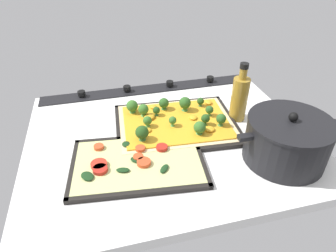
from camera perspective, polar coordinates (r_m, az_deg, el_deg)
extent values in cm
cube|color=white|center=(92.33, 0.09, -2.51)|extent=(85.29, 69.64, 3.00)
cube|color=black|center=(117.37, -3.72, 7.19)|extent=(81.88, 7.00, 0.80)
cylinder|color=black|center=(123.40, 8.14, 9.01)|extent=(2.80, 2.80, 1.80)
cylinder|color=black|center=(118.41, 0.35, 8.23)|extent=(2.80, 2.80, 1.80)
cylinder|color=black|center=(115.75, -7.92, 7.24)|extent=(2.80, 2.80, 1.80)
cylinder|color=black|center=(115.58, -16.35, 6.07)|extent=(2.80, 2.80, 1.80)
cube|color=black|center=(95.34, 1.55, 0.11)|extent=(40.09, 31.57, 0.50)
cube|color=black|center=(106.65, 0.07, 4.43)|extent=(38.12, 3.90, 1.30)
cube|color=black|center=(84.27, 3.43, -4.91)|extent=(38.12, 3.90, 1.30)
cube|color=black|center=(99.97, 11.99, 1.35)|extent=(3.25, 28.96, 1.30)
cube|color=black|center=(93.70, -9.58, -0.81)|extent=(3.25, 28.96, 1.30)
cube|color=beige|center=(94.91, 1.56, 0.48)|extent=(37.52, 29.01, 1.00)
cube|color=gold|center=(94.53, 1.57, 0.83)|extent=(34.48, 26.16, 0.40)
cone|color=#5B9F46|center=(97.14, -4.72, 2.30)|extent=(1.89, 1.89, 1.20)
sphere|color=#386B28|center=(96.15, -4.78, 3.25)|extent=(3.43, 3.43, 3.43)
cone|color=#4D8B3F|center=(93.58, 10.11, 0.48)|extent=(1.72, 1.72, 1.28)
sphere|color=#2D5B23|center=(92.60, 10.22, 1.41)|extent=(3.12, 3.12, 3.12)
cone|color=#4D8B3F|center=(97.84, 7.94, 2.33)|extent=(1.46, 1.46, 1.24)
sphere|color=#2D5B23|center=(97.01, 8.01, 3.14)|extent=(2.65, 2.65, 2.65)
cone|color=#427635|center=(92.87, 7.23, 0.50)|extent=(1.51, 1.51, 1.34)
sphere|color=#264C1C|center=(91.94, 7.30, 1.38)|extent=(2.75, 2.75, 2.75)
cone|color=#4D8B3F|center=(100.47, -0.81, 3.57)|extent=(1.86, 1.86, 1.09)
sphere|color=#2D5B23|center=(99.55, -0.82, 4.46)|extent=(3.39, 3.39, 3.39)
cone|color=#427635|center=(86.41, -4.98, -2.31)|extent=(2.15, 2.15, 1.18)
sphere|color=#264C1C|center=(85.20, -5.05, -1.20)|extent=(3.91, 3.91, 3.91)
cone|color=#5B9F46|center=(91.89, -3.96, 0.21)|extent=(1.53, 1.53, 1.08)
sphere|color=#386B28|center=(91.01, -4.00, 1.04)|extent=(2.79, 2.79, 2.79)
cone|color=#427635|center=(97.13, -2.24, 2.34)|extent=(1.32, 1.32, 1.03)
sphere|color=#264C1C|center=(96.39, -2.26, 3.05)|extent=(2.41, 2.41, 2.41)
cone|color=#4D8B3F|center=(99.91, 3.27, 3.41)|extent=(2.17, 2.17, 1.38)
sphere|color=#2D5B23|center=(98.81, 3.31, 4.49)|extent=(3.94, 3.94, 3.94)
cone|color=#427635|center=(102.93, 6.24, 4.12)|extent=(1.35, 1.35, 0.94)
sphere|color=#264C1C|center=(102.24, 6.29, 4.79)|extent=(2.46, 2.46, 2.46)
cone|color=#5B9F46|center=(91.89, 0.88, 0.35)|extent=(1.33, 1.33, 1.19)
sphere|color=#386B28|center=(91.06, 0.89, 1.13)|extent=(2.42, 2.42, 2.42)
cone|color=#5B9F46|center=(89.20, 6.06, -1.20)|extent=(2.04, 2.04, 0.82)
sphere|color=#386B28|center=(88.17, 6.13, -0.25)|extent=(3.70, 3.70, 3.70)
cone|color=#5B9F46|center=(99.55, -6.87, 2.94)|extent=(2.12, 2.12, 0.96)
sphere|color=#386B28|center=(98.57, -6.94, 3.89)|extent=(3.86, 3.86, 3.86)
ellipsoid|color=gold|center=(89.84, -3.97, -0.81)|extent=(3.32, 3.29, 0.87)
ellipsoid|color=gold|center=(90.85, 8.04, -0.58)|extent=(3.72, 3.64, 1.09)
ellipsoid|color=gold|center=(95.75, -3.60, 1.82)|extent=(5.07, 5.14, 1.37)
ellipsoid|color=gold|center=(101.42, -2.83, 3.74)|extent=(2.22, 2.55, 0.89)
ellipsoid|color=gold|center=(95.80, 4.90, 1.66)|extent=(3.16, 3.38, 0.98)
ellipsoid|color=gold|center=(104.80, 7.79, 4.59)|extent=(2.39, 3.21, 1.12)
cube|color=black|center=(81.02, -5.78, -7.34)|extent=(38.09, 27.13, 0.50)
cube|color=black|center=(89.34, -6.16, -2.46)|extent=(35.62, 5.19, 1.30)
cube|color=black|center=(72.83, -5.32, -12.86)|extent=(35.62, 5.19, 1.30)
cube|color=black|center=(82.60, 6.30, -6.05)|extent=(3.80, 23.27, 1.30)
cube|color=black|center=(82.55, -17.94, -7.90)|extent=(3.80, 23.27, 1.30)
cube|color=#C2C77E|center=(80.56, -5.80, -6.97)|extent=(35.44, 24.48, 0.90)
cylinder|color=#D14723|center=(83.46, -5.38, -4.37)|extent=(2.73, 2.73, 1.00)
cylinder|color=#D14723|center=(85.95, -13.22, -3.96)|extent=(2.80, 2.80, 1.00)
cylinder|color=#D14723|center=(78.88, -4.68, -7.04)|extent=(3.71, 3.71, 1.00)
cylinder|color=#B22319|center=(83.50, -1.18, -4.18)|extent=(3.26, 3.26, 1.00)
cylinder|color=red|center=(80.13, -13.19, -7.25)|extent=(4.31, 4.31, 1.00)
cylinder|color=#D14723|center=(80.59, -5.74, -6.05)|extent=(2.86, 2.86, 1.00)
cylinder|color=#B22319|center=(78.61, -12.96, -8.17)|extent=(3.86, 3.86, 1.00)
ellipsoid|color=#193819|center=(77.51, -8.69, -8.39)|extent=(3.87, 2.69, 0.60)
ellipsoid|color=#193819|center=(80.12, -5.98, -6.45)|extent=(4.39, 3.93, 0.60)
ellipsoid|color=#193819|center=(85.77, -8.11, -3.46)|extent=(2.49, 2.85, 0.60)
ellipsoid|color=#193819|center=(77.74, -15.30, -9.30)|extent=(4.45, 4.78, 0.60)
ellipsoid|color=#193819|center=(77.05, -0.72, -8.21)|extent=(3.56, 3.85, 0.60)
cylinder|color=black|center=(85.38, 21.89, -2.78)|extent=(21.85, 21.85, 11.66)
cylinder|color=black|center=(82.02, 22.80, 0.70)|extent=(22.29, 22.29, 0.80)
sphere|color=black|center=(81.22, 23.05, 1.63)|extent=(2.40, 2.40, 2.40)
cube|color=black|center=(91.01, 29.00, 0.44)|extent=(3.60, 2.00, 1.20)
cube|color=black|center=(76.99, 14.65, -2.11)|extent=(3.60, 2.00, 1.20)
cylinder|color=olive|center=(98.37, 13.58, 5.02)|extent=(5.31, 5.31, 14.46)
cylinder|color=olive|center=(94.43, 14.32, 9.77)|extent=(2.39, 2.39, 3.50)
cylinder|color=black|center=(93.44, 14.54, 11.19)|extent=(2.66, 2.66, 1.60)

